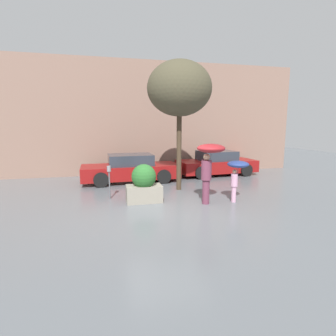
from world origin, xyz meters
TOP-DOWN VIEW (x-y plane):
  - ground_plane at (0.00, 0.00)m, footprint 40.00×40.00m
  - building_facade at (0.00, 6.50)m, footprint 18.00×0.30m
  - planter_box at (-0.55, 0.98)m, footprint 1.21×0.84m
  - person_adult at (1.51, 0.20)m, footprint 0.91×0.91m
  - person_child at (2.53, 0.22)m, footprint 0.72×0.72m
  - parked_car_near at (-0.68, 4.48)m, footprint 4.54×2.11m
  - parked_car_far at (3.95, 5.15)m, footprint 4.24×2.19m
  - street_tree at (1.10, 2.42)m, footprint 2.53×2.53m
  - parking_meter at (-1.70, 1.64)m, footprint 0.14×0.14m

SIDE VIEW (x-z plane):
  - ground_plane at x=0.00m, z-range 0.00..0.00m
  - parked_car_far at x=3.95m, z-range -0.05..1.24m
  - parked_car_near at x=-0.68m, z-range -0.04..1.24m
  - planter_box at x=-0.55m, z-range -0.03..1.29m
  - parking_meter at x=-1.70m, z-range 0.27..1.46m
  - person_child at x=2.53m, z-range 0.43..1.86m
  - person_adult at x=1.51m, z-range 0.52..2.55m
  - building_facade at x=0.00m, z-range 0.00..6.00m
  - street_tree at x=1.10m, z-range 1.46..6.57m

